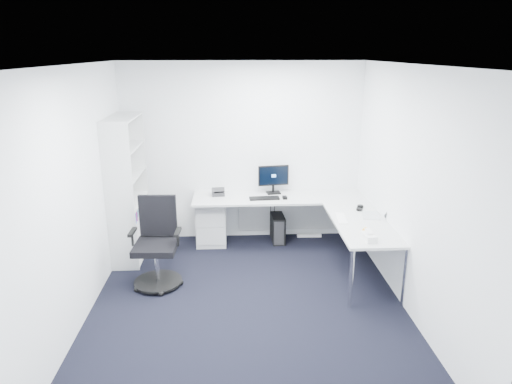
{
  "coord_description": "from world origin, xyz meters",
  "views": [
    {
      "loc": [
        -0.15,
        -4.68,
        2.83
      ],
      "look_at": [
        0.15,
        1.05,
        1.05
      ],
      "focal_mm": 32.0,
      "sensor_mm": 36.0,
      "label": 1
    }
  ],
  "objects_px": {
    "bookshelf": "(127,189)",
    "laptop": "(371,208)",
    "monitor": "(274,179)",
    "l_desk": "(282,229)",
    "task_chair": "(155,244)"
  },
  "relations": [
    {
      "from": "bookshelf",
      "to": "task_chair",
      "type": "bearing_deg",
      "value": -61.0
    },
    {
      "from": "monitor",
      "to": "laptop",
      "type": "relative_size",
      "value": 1.47
    },
    {
      "from": "l_desk",
      "to": "task_chair",
      "type": "xyz_separation_m",
      "value": [
        -1.67,
        -0.87,
        0.18
      ]
    },
    {
      "from": "bookshelf",
      "to": "monitor",
      "type": "relative_size",
      "value": 4.31
    },
    {
      "from": "laptop",
      "to": "monitor",
      "type": "bearing_deg",
      "value": 149.23
    },
    {
      "from": "task_chair",
      "to": "l_desk",
      "type": "bearing_deg",
      "value": 30.12
    },
    {
      "from": "l_desk",
      "to": "monitor",
      "type": "distance_m",
      "value": 0.79
    },
    {
      "from": "bookshelf",
      "to": "laptop",
      "type": "relative_size",
      "value": 6.36
    },
    {
      "from": "bookshelf",
      "to": "laptop",
      "type": "xyz_separation_m",
      "value": [
        3.27,
        -0.6,
        -0.13
      ]
    },
    {
      "from": "l_desk",
      "to": "bookshelf",
      "type": "distance_m",
      "value": 2.26
    },
    {
      "from": "task_chair",
      "to": "laptop",
      "type": "distance_m",
      "value": 2.8
    },
    {
      "from": "l_desk",
      "to": "laptop",
      "type": "distance_m",
      "value": 1.32
    },
    {
      "from": "task_chair",
      "to": "monitor",
      "type": "bearing_deg",
      "value": 43.76
    },
    {
      "from": "l_desk",
      "to": "laptop",
      "type": "height_order",
      "value": "laptop"
    },
    {
      "from": "bookshelf",
      "to": "monitor",
      "type": "distance_m",
      "value": 2.13
    }
  ]
}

